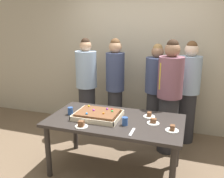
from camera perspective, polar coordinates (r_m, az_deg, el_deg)
ground_plane at (r=3.46m, az=0.67°, el=-18.52°), size 12.00×12.00×0.00m
interior_back_panel at (r=4.43m, az=7.21°, el=9.78°), size 8.00×0.12×3.00m
party_table at (r=3.14m, az=0.71°, el=-8.57°), size 1.70×0.91×0.74m
sheet_cake at (r=3.15m, az=-3.34°, el=-6.02°), size 0.58×0.45×0.11m
plated_slice_near_left at (r=2.86m, az=13.93°, el=-9.13°), size 0.15×0.15×0.07m
plated_slice_near_right at (r=2.90m, az=-7.20°, el=-8.37°), size 0.15×0.15×0.08m
plated_slice_far_left at (r=3.20m, az=8.72°, el=-6.17°), size 0.15×0.15×0.06m
plated_slice_far_right at (r=3.01m, az=9.65°, el=-7.62°), size 0.15×0.15×0.06m
drink_cup_nearest at (r=2.92m, az=3.03°, el=-7.55°), size 0.07×0.07×0.10m
drink_cup_middle at (r=3.28m, az=-9.72°, el=-5.09°), size 0.07×0.07×0.10m
cake_server_utensil at (r=2.76m, az=4.72°, el=-10.01°), size 0.03×0.20×0.01m
person_serving_front at (r=4.06m, az=10.19°, el=-0.61°), size 0.36×0.36×1.60m
person_green_shirt_behind at (r=4.06m, az=17.39°, el=-0.59°), size 0.35×0.35×1.66m
person_striped_tie_right at (r=4.15m, az=0.73°, el=0.82°), size 0.31×0.31×1.68m
person_left_edge_reaching at (r=3.65m, az=13.30°, el=-1.64°), size 0.36×0.36×1.70m
person_back_corner at (r=4.22m, az=-5.97°, el=0.74°), size 0.36×0.36×1.68m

